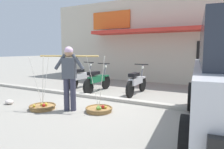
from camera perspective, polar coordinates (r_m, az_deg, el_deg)
name	(u,v)px	position (r m, az deg, el deg)	size (l,w,h in m)	color
ground_plane	(94,104)	(6.12, -5.09, -8.36)	(90.00, 90.00, 0.00)	gray
sidewalk_curb	(106,98)	(6.69, -1.76, -6.59)	(20.00, 0.24, 0.10)	#AEA89C
fruit_vendor	(69,74)	(5.44, -11.88, 0.09)	(1.49, 0.58, 1.70)	#38384C
fruit_basket_left_side	(43,107)	(5.93, -18.90, -8.49)	(0.71, 0.71, 1.45)	#9E7542
fruit_basket_right_side	(99,109)	(5.40, -3.65, -9.61)	(0.71, 0.71, 1.45)	#9E7542
motorcycle_nearest_shop	(82,77)	(8.76, -8.41, -0.78)	(0.54, 1.82, 1.09)	black
motorcycle_second_in_row	(97,80)	(7.86, -4.15, -1.60)	(0.54, 1.82, 1.09)	black
motorcycle_third_in_row	(136,82)	(7.39, 6.88, -2.16)	(0.54, 1.82, 1.09)	black
storefront_building	(176,42)	(12.54, 17.50, 8.79)	(13.00, 6.00, 4.20)	beige
plastic_litter_bag	(9,102)	(6.84, -26.85, -6.85)	(0.28, 0.22, 0.14)	silver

